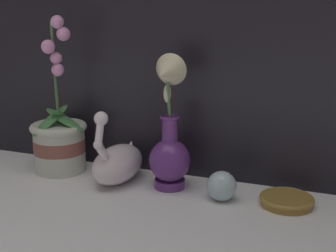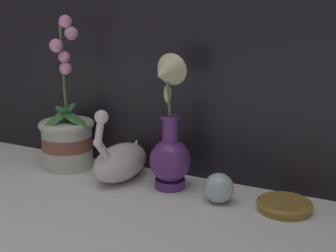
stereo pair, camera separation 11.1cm
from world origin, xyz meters
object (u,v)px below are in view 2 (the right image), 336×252
blue_vase (169,140)px  glass_sphere (219,188)px  amber_dish (284,205)px  orchid_potted_plant (67,135)px  swan_figurine (121,160)px

blue_vase → glass_sphere: 0.17m
amber_dish → orchid_potted_plant: bearing=178.8°
orchid_potted_plant → swan_figurine: orchid_potted_plant is taller
orchid_potted_plant → swan_figurine: 0.19m
swan_figurine → amber_dish: bearing=0.4°
orchid_potted_plant → amber_dish: (0.61, -0.01, -0.08)m
blue_vase → swan_figurine: bearing=-179.2°
blue_vase → glass_sphere: bearing=-9.7°
glass_sphere → orchid_potted_plant: bearing=175.4°
glass_sphere → amber_dish: bearing=9.7°
orchid_potted_plant → glass_sphere: 0.47m
swan_figurine → blue_vase: blue_vase is taller
orchid_potted_plant → swan_figurine: (0.18, -0.02, -0.04)m
amber_dish → blue_vase: bearing=-179.8°
orchid_potted_plant → blue_vase: orchid_potted_plant is taller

